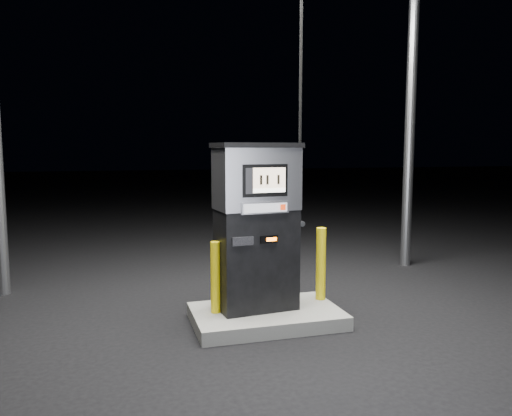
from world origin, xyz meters
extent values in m
plane|color=black|center=(0.00, 0.00, 0.00)|extent=(80.00, 80.00, 0.00)
cube|color=slate|center=(0.00, 0.00, 0.07)|extent=(1.60, 1.00, 0.15)
cylinder|color=gray|center=(3.00, 2.00, 2.25)|extent=(0.16, 0.16, 4.50)
cube|color=black|center=(-0.09, 0.09, 0.70)|extent=(0.88, 0.56, 1.10)
cube|color=#B5B5BC|center=(-0.09, 0.09, 1.58)|extent=(0.90, 0.58, 0.66)
cube|color=black|center=(-0.09, 0.09, 1.94)|extent=(0.94, 0.62, 0.05)
cube|color=black|center=(-0.06, -0.16, 1.58)|extent=(0.49, 0.07, 0.33)
cube|color=beige|center=(-0.02, -0.17, 1.60)|extent=(0.36, 0.04, 0.21)
cube|color=white|center=(-0.02, -0.17, 1.47)|extent=(0.36, 0.04, 0.04)
cube|color=#B5B5BC|center=(-0.06, -0.16, 1.29)|extent=(0.53, 0.08, 0.12)
cube|color=#ADAFB6|center=(-0.06, -0.18, 1.29)|extent=(0.48, 0.05, 0.09)
cube|color=red|center=(0.13, -0.16, 1.29)|extent=(0.06, 0.01, 0.06)
cube|color=black|center=(-0.02, -0.16, 0.96)|extent=(0.19, 0.04, 0.08)
cube|color=#E4600B|center=(0.01, -0.16, 0.96)|extent=(0.11, 0.01, 0.04)
cube|color=black|center=(-0.31, -0.19, 0.96)|extent=(0.23, 0.04, 0.09)
cube|color=black|center=(0.37, 0.14, 1.07)|extent=(0.10, 0.17, 0.22)
cylinder|color=gray|center=(0.42, 0.14, 1.07)|extent=(0.08, 0.20, 0.06)
cylinder|color=black|center=(0.41, 0.10, 2.54)|extent=(0.03, 0.03, 2.73)
cylinder|color=yellow|center=(-0.55, 0.06, 0.54)|extent=(0.12, 0.12, 0.77)
cylinder|color=yellow|center=(0.72, 0.20, 0.57)|extent=(0.14, 0.14, 0.84)
camera|label=1|loc=(-1.55, -5.05, 1.90)|focal=35.00mm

